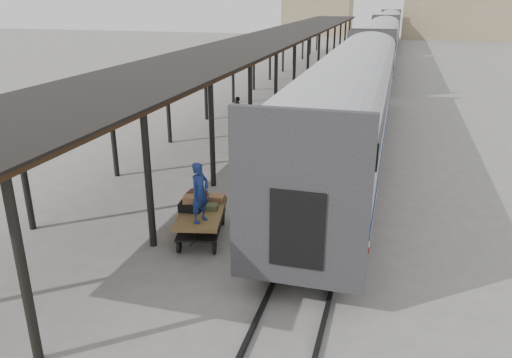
{
  "coord_description": "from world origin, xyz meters",
  "views": [
    {
      "loc": [
        4.96,
        -13.57,
        6.79
      ],
      "look_at": [
        1.25,
        -0.31,
        1.7
      ],
      "focal_mm": 35.0,
      "sensor_mm": 36.0,
      "label": 1
    }
  ],
  "objects_px": {
    "pedestrian": "(238,112)",
    "luggage_tug": "(290,103)",
    "baggage_cart": "(202,218)",
    "porter": "(200,193)"
  },
  "relations": [
    {
      "from": "baggage_cart",
      "to": "luggage_tug",
      "type": "relative_size",
      "value": 1.49
    },
    {
      "from": "pedestrian",
      "to": "porter",
      "type": "bearing_deg",
      "value": 120.4
    },
    {
      "from": "luggage_tug",
      "to": "pedestrian",
      "type": "distance_m",
      "value": 4.6
    },
    {
      "from": "baggage_cart",
      "to": "pedestrian",
      "type": "distance_m",
      "value": 13.11
    },
    {
      "from": "baggage_cart",
      "to": "porter",
      "type": "bearing_deg",
      "value": -81.18
    },
    {
      "from": "baggage_cart",
      "to": "pedestrian",
      "type": "bearing_deg",
      "value": 90.7
    },
    {
      "from": "luggage_tug",
      "to": "porter",
      "type": "distance_m",
      "value": 17.64
    },
    {
      "from": "porter",
      "to": "luggage_tug",
      "type": "bearing_deg",
      "value": 23.62
    },
    {
      "from": "pedestrian",
      "to": "luggage_tug",
      "type": "bearing_deg",
      "value": -98.65
    },
    {
      "from": "pedestrian",
      "to": "baggage_cart",
      "type": "bearing_deg",
      "value": 119.99
    }
  ]
}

